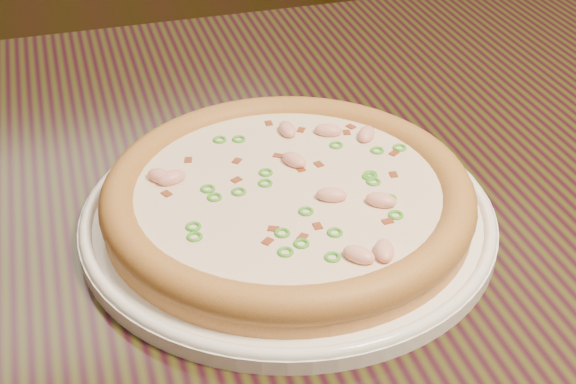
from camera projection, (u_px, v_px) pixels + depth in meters
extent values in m
plane|color=black|center=(260.00, 366.00, 1.53)|extent=(9.00, 9.00, 0.00)
cube|color=black|center=(398.00, 187.00, 0.73)|extent=(1.20, 0.80, 0.04)
cylinder|color=white|center=(288.00, 217.00, 0.65)|extent=(0.33, 0.33, 0.01)
torus|color=white|center=(288.00, 211.00, 0.64)|extent=(0.33, 0.33, 0.01)
cylinder|color=gold|center=(288.00, 201.00, 0.64)|extent=(0.29, 0.29, 0.02)
torus|color=#BE7B37|center=(288.00, 192.00, 0.63)|extent=(0.30, 0.30, 0.03)
cylinder|color=beige|center=(288.00, 189.00, 0.63)|extent=(0.24, 0.24, 0.00)
ellipsoid|color=#F2B29E|center=(384.00, 251.00, 0.56)|extent=(0.02, 0.03, 0.01)
ellipsoid|color=#F2B29E|center=(381.00, 200.00, 0.61)|extent=(0.03, 0.03, 0.01)
ellipsoid|color=#F2B29E|center=(287.00, 129.00, 0.70)|extent=(0.01, 0.02, 0.01)
ellipsoid|color=#F2B29E|center=(161.00, 176.00, 0.64)|extent=(0.03, 0.03, 0.01)
ellipsoid|color=#F2B29E|center=(366.00, 134.00, 0.69)|extent=(0.03, 0.03, 0.01)
ellipsoid|color=#F2B29E|center=(294.00, 160.00, 0.66)|extent=(0.02, 0.03, 0.01)
ellipsoid|color=#F2B29E|center=(359.00, 255.00, 0.55)|extent=(0.03, 0.03, 0.01)
ellipsoid|color=#F2B29E|center=(328.00, 130.00, 0.70)|extent=(0.03, 0.02, 0.01)
ellipsoid|color=#F2B29E|center=(332.00, 195.00, 0.61)|extent=(0.03, 0.02, 0.01)
ellipsoid|color=#F2B29E|center=(172.00, 178.00, 0.63)|extent=(0.03, 0.02, 0.01)
cube|color=maroon|center=(269.00, 124.00, 0.71)|extent=(0.01, 0.01, 0.00)
cube|color=maroon|center=(393.00, 176.00, 0.64)|extent=(0.01, 0.01, 0.00)
cube|color=maroon|center=(237.00, 162.00, 0.66)|extent=(0.01, 0.01, 0.00)
cube|color=maroon|center=(318.00, 227.00, 0.59)|extent=(0.01, 0.01, 0.00)
cube|color=maroon|center=(319.00, 165.00, 0.66)|extent=(0.01, 0.01, 0.00)
cube|color=maroon|center=(268.00, 242.00, 0.57)|extent=(0.01, 0.01, 0.00)
cube|color=maroon|center=(273.00, 230.00, 0.58)|extent=(0.01, 0.01, 0.00)
cube|color=maroon|center=(237.00, 181.00, 0.64)|extent=(0.01, 0.01, 0.00)
cube|color=maroon|center=(167.00, 195.00, 0.62)|extent=(0.01, 0.01, 0.00)
cube|color=maroon|center=(394.00, 154.00, 0.67)|extent=(0.01, 0.01, 0.00)
cube|color=maroon|center=(388.00, 222.00, 0.59)|extent=(0.01, 0.01, 0.00)
cube|color=maroon|center=(278.00, 157.00, 0.67)|extent=(0.01, 0.01, 0.00)
cube|color=maroon|center=(188.00, 161.00, 0.66)|extent=(0.01, 0.01, 0.00)
cube|color=maroon|center=(303.00, 238.00, 0.58)|extent=(0.01, 0.01, 0.00)
cube|color=maroon|center=(347.00, 133.00, 0.70)|extent=(0.01, 0.01, 0.00)
cube|color=maroon|center=(325.00, 197.00, 0.62)|extent=(0.01, 0.01, 0.00)
cube|color=maroon|center=(301.00, 170.00, 0.65)|extent=(0.01, 0.01, 0.00)
cube|color=maroon|center=(301.00, 131.00, 0.70)|extent=(0.01, 0.01, 0.00)
cube|color=maroon|center=(351.00, 128.00, 0.71)|extent=(0.01, 0.01, 0.00)
torus|color=green|center=(195.00, 237.00, 0.58)|extent=(0.01, 0.01, 0.00)
torus|color=green|center=(369.00, 177.00, 0.64)|extent=(0.02, 0.02, 0.00)
torus|color=green|center=(193.00, 227.00, 0.59)|extent=(0.02, 0.02, 0.00)
torus|color=green|center=(215.00, 197.00, 0.62)|extent=(0.01, 0.01, 0.00)
torus|color=green|center=(389.00, 199.00, 0.62)|extent=(0.01, 0.01, 0.00)
torus|color=green|center=(282.00, 233.00, 0.58)|extent=(0.02, 0.02, 0.00)
torus|color=green|center=(336.00, 145.00, 0.68)|extent=(0.02, 0.02, 0.00)
torus|color=green|center=(266.00, 173.00, 0.65)|extent=(0.02, 0.02, 0.00)
torus|color=green|center=(220.00, 140.00, 0.69)|extent=(0.02, 0.02, 0.00)
torus|color=green|center=(239.00, 192.00, 0.62)|extent=(0.02, 0.02, 0.00)
torus|color=green|center=(370.00, 175.00, 0.64)|extent=(0.02, 0.02, 0.00)
torus|color=green|center=(239.00, 139.00, 0.69)|extent=(0.01, 0.01, 0.00)
torus|color=green|center=(333.00, 257.00, 0.56)|extent=(0.02, 0.02, 0.00)
torus|color=green|center=(208.00, 189.00, 0.63)|extent=(0.02, 0.02, 0.00)
torus|color=green|center=(301.00, 244.00, 0.57)|extent=(0.02, 0.02, 0.00)
torus|color=green|center=(373.00, 182.00, 0.63)|extent=(0.01, 0.01, 0.00)
torus|color=green|center=(396.00, 215.00, 0.60)|extent=(0.02, 0.02, 0.00)
torus|color=green|center=(335.00, 233.00, 0.58)|extent=(0.02, 0.02, 0.00)
torus|color=green|center=(285.00, 252.00, 0.56)|extent=(0.02, 0.02, 0.00)
torus|color=green|center=(306.00, 211.00, 0.60)|extent=(0.02, 0.02, 0.00)
torus|color=green|center=(265.00, 183.00, 0.63)|extent=(0.02, 0.02, 0.00)
torus|color=green|center=(400.00, 148.00, 0.68)|extent=(0.02, 0.02, 0.00)
torus|color=green|center=(377.00, 151.00, 0.67)|extent=(0.02, 0.02, 0.00)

